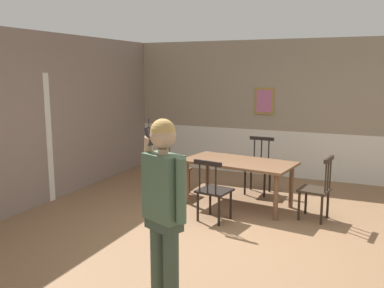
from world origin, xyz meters
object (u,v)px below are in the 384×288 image
(dining_table, at_px, (239,166))
(chair_by_doorway, at_px, (213,190))
(chair_near_window, at_px, (259,167))
(person_figure, at_px, (164,202))
(chair_at_table_head, at_px, (174,168))
(chair_opposite_corner, at_px, (317,189))

(dining_table, xyz_separation_m, chair_by_doorway, (-0.12, -0.82, -0.19))
(dining_table, distance_m, chair_near_window, 0.84)
(person_figure, bearing_deg, chair_by_doorway, -57.51)
(dining_table, xyz_separation_m, person_figure, (0.26, -3.07, 0.36))
(chair_by_doorway, bearing_deg, chair_at_table_head, 147.85)
(dining_table, height_order, chair_near_window, chair_near_window)
(chair_at_table_head, relative_size, chair_opposite_corner, 0.96)
(dining_table, distance_m, person_figure, 3.10)
(dining_table, relative_size, person_figure, 1.05)
(chair_near_window, relative_size, person_figure, 0.57)
(chair_by_doorway, distance_m, person_figure, 2.35)
(dining_table, xyz_separation_m, chair_at_table_head, (-1.23, 0.18, -0.19))
(dining_table, relative_size, chair_near_window, 1.86)
(chair_near_window, bearing_deg, chair_opposite_corner, 139.98)
(chair_by_doorway, relative_size, person_figure, 0.53)
(chair_near_window, height_order, chair_opposite_corner, chair_near_window)
(chair_by_doorway, xyz_separation_m, person_figure, (0.38, -2.26, 0.54))
(person_figure, bearing_deg, dining_table, -62.25)
(chair_at_table_head, bearing_deg, chair_opposite_corner, 86.21)
(chair_near_window, distance_m, chair_at_table_head, 1.49)
(chair_by_doorway, xyz_separation_m, chair_opposite_corner, (1.35, 0.63, 0.00))
(chair_opposite_corner, bearing_deg, chair_at_table_head, 90.68)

